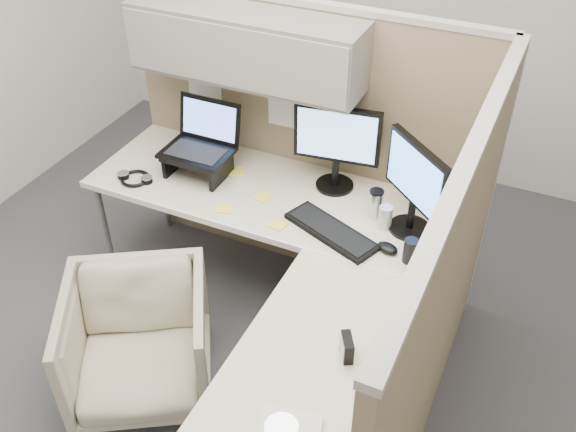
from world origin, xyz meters
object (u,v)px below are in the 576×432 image
at_px(desk, 282,260).
at_px(keyboard, 331,231).
at_px(monitor_left, 337,141).
at_px(office_chair, 138,338).

distance_m(desk, keyboard, 0.28).
bearing_deg(monitor_left, keyboard, -78.53).
distance_m(office_chair, keyboard, 1.06).
bearing_deg(keyboard, desk, -102.32).
bearing_deg(monitor_left, desk, -100.20).
height_order(office_chair, keyboard, keyboard).
xyz_separation_m(desk, keyboard, (0.16, 0.23, 0.05)).
bearing_deg(monitor_left, office_chair, -126.78).
bearing_deg(keyboard, office_chair, -114.63).
bearing_deg(desk, keyboard, 55.84).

